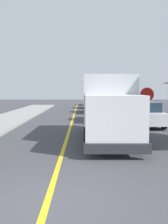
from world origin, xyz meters
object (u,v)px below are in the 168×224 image
Objects in this scene: parked_car_mid at (92,105)px; parked_car_far at (89,102)px; parked_van_across at (145,115)px; parked_car_near at (98,111)px; stop_sign at (147,102)px; parked_car_furthest at (89,100)px; box_truck at (108,105)px.

parked_car_far is at bearing 90.34° from parked_car_mid.
parked_car_mid is 10.94m from parked_van_across.
parked_van_across is at bearing -78.88° from parked_car_far.
stop_sign is at bearing -69.75° from parked_car_near.
stop_sign reaches higher than parked_car_near.
parked_car_furthest is 24.26m from parked_van_across.
parked_car_near is 1.00× the size of parked_car_mid.
stop_sign is (2.34, 1.30, 0.09)m from box_truck.
parked_car_near is 1.00× the size of parked_car_furthest.
box_truck is at bearing -89.90° from parked_car_near.
stop_sign is at bearing 29.07° from box_truck.
box_truck is 1.64× the size of parked_car_mid.
parked_car_mid and parked_car_far have the same top height.
parked_car_far is 0.99× the size of parked_van_across.
parked_car_near is 1.66× the size of stop_sign.
parked_car_furthest is 27.32m from stop_sign.
box_truck is 1.63× the size of parked_car_far.
parked_car_near and parked_car_far have the same top height.
parked_car_mid is at bearing -90.72° from parked_car_furthest.
parked_car_far is at bearing 90.98° from parked_car_near.
box_truck reaches higher than parked_car_mid.
parked_car_far is 1.67× the size of stop_sign.
parked_car_furthest is at bearing 90.08° from box_truck.
parked_car_near is at bearing -89.02° from parked_car_far.
parked_car_mid is 6.67m from parked_car_far.
parked_car_mid is 0.99× the size of parked_van_across.
stop_sign is (2.55, -13.57, 1.06)m from parked_car_mid.
stop_sign is (2.59, -20.25, 1.06)m from parked_car_far.
parked_car_furthest is (-0.04, 28.50, -0.97)m from box_truck.
box_truck is 21.57m from parked_car_far.
parked_car_far is at bearing 90.67° from box_truck.
parked_car_near is at bearing 90.10° from box_truck.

